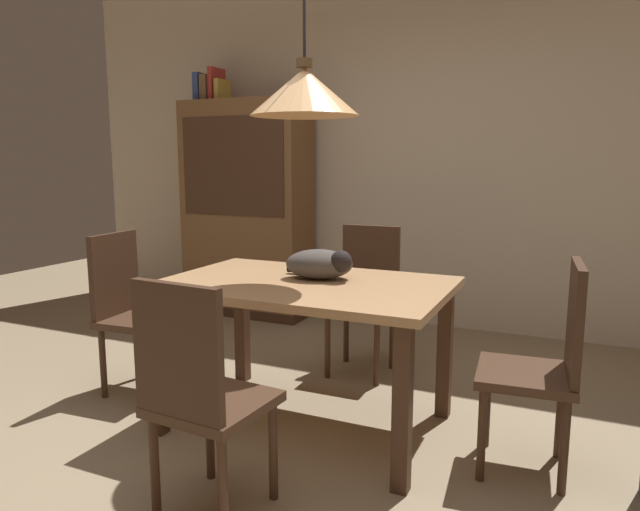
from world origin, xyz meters
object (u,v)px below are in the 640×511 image
(hutch_bookcase, at_px, (247,213))
(book_red_tall, at_px, (217,85))
(book_brown_thick, at_px, (210,89))
(book_yellow_short, at_px, (222,90))
(chair_near_front, at_px, (200,390))
(pendant_lamp, at_px, (305,91))
(chair_far_back, at_px, (365,292))
(cat_sleeping, at_px, (321,264))
(dining_table, at_px, (305,301))
(chair_right_side, at_px, (546,359))
(book_blue_wide, at_px, (203,88))
(chair_left_side, at_px, (130,305))

(hutch_bookcase, height_order, book_red_tall, book_red_tall)
(book_brown_thick, distance_m, book_yellow_short, 0.13)
(chair_near_front, bearing_deg, pendant_lamp, 89.62)
(hutch_bookcase, distance_m, book_yellow_short, 1.07)
(pendant_lamp, height_order, hutch_bookcase, pendant_lamp)
(chair_far_back, bearing_deg, cat_sleeping, -86.72)
(pendant_lamp, distance_m, hutch_bookcase, 2.43)
(chair_far_back, distance_m, book_red_tall, 2.44)
(chair_far_back, bearing_deg, dining_table, -89.95)
(chair_near_front, distance_m, chair_right_side, 1.44)
(book_yellow_short, bearing_deg, book_blue_wide, 180.00)
(dining_table, relative_size, book_blue_wide, 5.83)
(book_blue_wide, xyz_separation_m, book_red_tall, (0.14, 0.00, 0.02))
(hutch_bookcase, distance_m, book_red_tall, 1.14)
(chair_near_front, distance_m, cat_sleeping, 1.02)
(chair_right_side, bearing_deg, cat_sleeping, 175.51)
(chair_left_side, xyz_separation_m, book_red_tall, (-0.59, 1.81, 1.48))
(chair_left_side, distance_m, pendant_lamp, 1.61)
(hutch_bookcase, bearing_deg, book_blue_wide, 179.80)
(chair_right_side, xyz_separation_m, chair_far_back, (-1.13, 0.87, 0.00))
(pendant_lamp, relative_size, book_yellow_short, 6.50)
(chair_left_side, xyz_separation_m, pendant_lamp, (1.13, 0.01, 1.15))
(dining_table, bearing_deg, book_yellow_short, 132.64)
(chair_near_front, relative_size, book_blue_wide, 3.88)
(chair_right_side, distance_m, book_blue_wide, 3.78)
(hutch_bookcase, xyz_separation_m, book_red_tall, (-0.28, 0.00, 1.10))
(chair_far_back, bearing_deg, chair_near_front, -90.16)
(chair_right_side, xyz_separation_m, book_red_tall, (-2.84, 1.79, 1.48))
(chair_near_front, relative_size, hutch_bookcase, 0.50)
(chair_right_side, height_order, book_yellow_short, book_yellow_short)
(chair_right_side, height_order, pendant_lamp, pendant_lamp)
(dining_table, xyz_separation_m, chair_left_side, (-1.13, -0.01, -0.14))
(pendant_lamp, bearing_deg, chair_left_side, -179.73)
(book_blue_wide, bearing_deg, book_yellow_short, 0.00)
(book_red_tall, bearing_deg, chair_right_side, -32.25)
(chair_far_back, distance_m, book_yellow_short, 2.37)
(book_brown_thick, bearing_deg, book_red_tall, 0.00)
(chair_far_back, height_order, book_yellow_short, book_yellow_short)
(cat_sleeping, distance_m, book_red_tall, 2.71)
(chair_near_front, height_order, chair_left_side, same)
(chair_left_side, bearing_deg, chair_near_front, -37.87)
(chair_near_front, height_order, pendant_lamp, pendant_lamp)
(chair_far_back, distance_m, cat_sleeping, 0.85)
(chair_right_side, bearing_deg, chair_left_side, -179.70)
(dining_table, height_order, pendant_lamp, pendant_lamp)
(chair_left_side, relative_size, book_red_tall, 3.32)
(chair_right_side, xyz_separation_m, chair_left_side, (-2.26, -0.01, 0.00))
(hutch_bookcase, height_order, book_yellow_short, book_yellow_short)
(hutch_bookcase, height_order, book_blue_wide, book_blue_wide)
(cat_sleeping, xyz_separation_m, book_red_tall, (-1.76, 1.71, 1.16))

